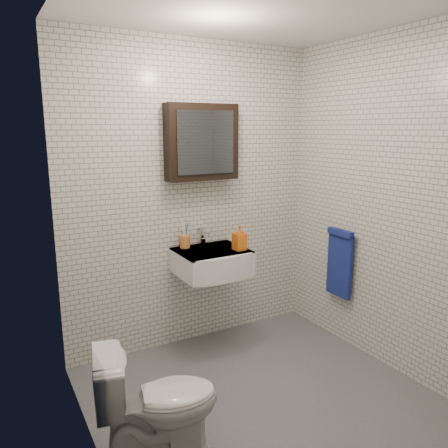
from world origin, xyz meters
The scene contains 9 objects.
ground centered at (0.00, 0.00, 0.01)m, with size 2.20×2.00×0.01m, color #53575C.
room_shell centered at (0.00, 0.00, 1.47)m, with size 2.22×2.02×2.51m.
washbasin centered at (0.05, 0.73, 0.76)m, with size 0.55×0.50×0.20m.
faucet centered at (0.05, 0.93, 0.92)m, with size 0.06×0.20×0.15m.
mirror_cabinet centered at (0.05, 0.93, 1.70)m, with size 0.60×0.15×0.60m.
towel_rail centered at (1.04, 0.35, 0.72)m, with size 0.09×0.30×0.58m.
toothbrush_cup centered at (-0.11, 0.94, 0.91)m, with size 0.10×0.10×0.23m.
soap_bottle centered at (0.25, 0.66, 0.95)m, with size 0.09×0.09×0.20m, color orange.
toilet centered at (-0.80, -0.20, 0.34)m, with size 0.38×0.66×0.67m, color silver.
Camera 1 is at (-1.53, -2.23, 1.81)m, focal length 35.00 mm.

